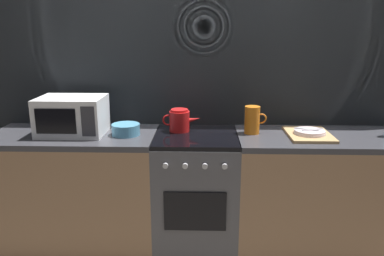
{
  "coord_description": "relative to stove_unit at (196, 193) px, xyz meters",
  "views": [
    {
      "loc": [
        0.05,
        -2.62,
        1.65
      ],
      "look_at": [
        -0.03,
        0.0,
        0.95
      ],
      "focal_mm": 35.51,
      "sensor_mm": 36.0,
      "label": 1
    }
  ],
  "objects": [
    {
      "name": "stove_unit",
      "position": [
        0.0,
        0.0,
        0.0
      ],
      "size": [
        0.6,
        0.63,
        0.9
      ],
      "color": "#4C4C51",
      "rests_on": "ground_plane"
    },
    {
      "name": "counter_left",
      "position": [
        -0.9,
        0.0,
        0.0
      ],
      "size": [
        1.2,
        0.6,
        0.9
      ],
      "color": "#997251",
      "rests_on": "ground_plane"
    },
    {
      "name": "microwave",
      "position": [
        -0.89,
        0.0,
        0.59
      ],
      "size": [
        0.46,
        0.35,
        0.27
      ],
      "color": "white",
      "rests_on": "counter_left"
    },
    {
      "name": "dish_pile",
      "position": [
        0.8,
        -0.01,
        0.47
      ],
      "size": [
        0.3,
        0.4,
        0.06
      ],
      "color": "tan",
      "rests_on": "counter_right"
    },
    {
      "name": "kettle",
      "position": [
        -0.12,
        0.1,
        0.53
      ],
      "size": [
        0.28,
        0.15,
        0.17
      ],
      "color": "red",
      "rests_on": "stove_unit"
    },
    {
      "name": "pitcher",
      "position": [
        0.41,
        0.05,
        0.55
      ],
      "size": [
        0.16,
        0.11,
        0.2
      ],
      "color": "orange",
      "rests_on": "counter_right"
    },
    {
      "name": "mixing_bowl",
      "position": [
        -0.5,
        -0.02,
        0.49
      ],
      "size": [
        0.2,
        0.2,
        0.08
      ],
      "primitive_type": "cylinder",
      "color": "teal",
      "rests_on": "counter_left"
    },
    {
      "name": "counter_right",
      "position": [
        0.9,
        0.0,
        0.0
      ],
      "size": [
        1.2,
        0.6,
        0.9
      ],
      "color": "#997251",
      "rests_on": "ground_plane"
    },
    {
      "name": "ground_plane",
      "position": [
        0.0,
        0.0,
        -0.45
      ],
      "size": [
        8.0,
        8.0,
        0.0
      ],
      "primitive_type": "plane",
      "color": "#6B6054"
    },
    {
      "name": "back_wall",
      "position": [
        0.0,
        0.32,
        0.75
      ],
      "size": [
        3.6,
        0.05,
        2.4
      ],
      "color": "gray",
      "rests_on": "ground_plane"
    }
  ]
}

